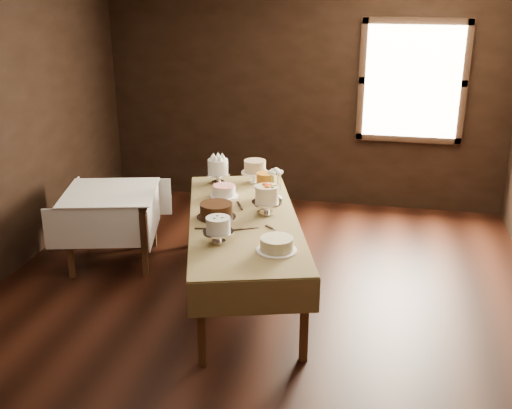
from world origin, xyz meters
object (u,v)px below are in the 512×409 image
object	(u,v)px
cake_caramel	(266,187)
flower_vase	(275,198)
display_table	(244,223)
cake_server_d	(271,207)
side_table	(111,200)
cake_server_c	(239,204)
cake_meringue	(218,172)
cake_speckled	(255,172)
cake_swirl	(218,231)
cake_server_e	(214,229)
cake_chocolate	(216,211)
cake_flowers	(267,201)
cake_lattice	(224,192)
cake_server_b	(278,232)
cake_cream	(277,245)
cake_server_a	(251,229)

from	to	relation	value
cake_caramel	flower_vase	xyz separation A→B (m)	(0.12, -0.14, -0.05)
display_table	cake_server_d	world-z (taller)	cake_server_d
side_table	cake_server_c	bearing A→B (deg)	-3.20
display_table	flower_vase	xyz separation A→B (m)	(0.22, 0.39, 0.12)
cake_meringue	flower_vase	size ratio (longest dim) A/B	2.16
cake_speckled	cake_swirl	xyz separation A→B (m)	(0.04, -1.58, -0.01)
display_table	side_table	distance (m)	1.51
cake_server_e	cake_speckled	bearing A→B (deg)	76.48
cake_chocolate	flower_vase	distance (m)	0.64
cake_flowers	display_table	bearing A→B (deg)	-146.63
cake_meringue	cake_lattice	distance (m)	0.43
cake_speckled	cake_caramel	distance (m)	0.50
cake_server_b	cake_caramel	bearing A→B (deg)	150.54
side_table	flower_vase	distance (m)	1.68
cake_server_d	cake_meringue	bearing A→B (deg)	80.98
display_table	cake_server_e	bearing A→B (deg)	-118.91
display_table	cake_chocolate	xyz separation A→B (m)	(-0.23, -0.07, 0.12)
cake_server_c	cake_server_e	size ratio (longest dim) A/B	1.00
cake_meringue	cake_caramel	bearing A→B (deg)	-32.27
cake_meringue	cake_chocolate	xyz separation A→B (m)	(0.25, -0.96, -0.06)
display_table	cake_lattice	world-z (taller)	cake_lattice
cake_server_c	cake_server_e	world-z (taller)	same
cake_meringue	cake_cream	xyz separation A→B (m)	(0.90, -1.54, -0.07)
cake_server_e	cake_meringue	bearing A→B (deg)	93.30
cake_chocolate	display_table	bearing A→B (deg)	16.14
cake_flowers	cake_server_c	world-z (taller)	cake_flowers
cake_server_d	cake_chocolate	bearing A→B (deg)	163.29
cake_swirl	cake_server_c	bearing A→B (deg)	93.18
cake_caramel	cake_server_b	size ratio (longest dim) A/B	1.12
cake_swirl	flower_vase	distance (m)	1.02
cake_server_a	cake_swirl	bearing A→B (deg)	-146.42
cake_server_c	cake_server_d	xyz separation A→B (m)	(0.31, -0.02, 0.00)
side_table	flower_vase	world-z (taller)	flower_vase
cake_meringue	flower_vase	bearing A→B (deg)	-35.84
cake_caramel	cake_flowers	distance (m)	0.42
cake_cream	cake_server_c	size ratio (longest dim) A/B	1.52
cake_server_a	cake_flowers	bearing A→B (deg)	54.17
cake_server_e	cake_chocolate	bearing A→B (deg)	90.69
cake_lattice	cake_server_d	size ratio (longest dim) A/B	1.18
cake_meringue	cake_swirl	xyz separation A→B (m)	(0.41, -1.48, -0.02)
cake_swirl	cake_server_d	xyz separation A→B (m)	(0.26, 0.88, -0.10)
cake_speckled	cake_server_a	world-z (taller)	cake_speckled
display_table	cake_chocolate	distance (m)	0.27
cake_swirl	flower_vase	bearing A→B (deg)	73.72
cake_chocolate	cake_caramel	bearing A→B (deg)	61.25
cake_lattice	cake_caramel	bearing A→B (deg)	3.87
cake_caramel	cake_server_d	size ratio (longest dim) A/B	1.12
cake_flowers	cake_server_e	distance (m)	0.59
display_table	cake_server_a	bearing A→B (deg)	-63.83
cake_chocolate	cake_speckled	bearing A→B (deg)	83.34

